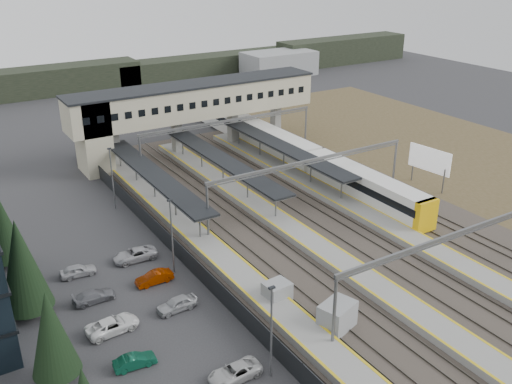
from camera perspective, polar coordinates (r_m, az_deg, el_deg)
ground at (r=55.03m, az=3.96°, el=-10.31°), size 220.00×220.00×0.00m
conifer_row at (r=42.13m, az=-18.61°, el=-15.53°), size 4.42×49.82×9.50m
car_park at (r=46.18m, az=-7.40°, el=-17.12°), size 10.72×44.43×1.29m
lampposts at (r=50.07m, az=-4.31°, el=-8.16°), size 0.50×53.25×8.07m
fence at (r=55.24m, az=-4.64°, el=-8.95°), size 0.08×90.00×2.00m
relay_cabin_near at (r=50.44m, az=8.11°, el=-12.23°), size 3.65×3.12×2.58m
relay_cabin_far at (r=53.37m, az=2.11°, el=-10.07°), size 2.50×2.15×2.14m
rail_corridor at (r=63.25m, az=8.27°, el=-5.41°), size 34.00×90.00×0.92m
canopies at (r=77.20m, az=-3.34°, el=3.19°), size 23.10×30.00×3.28m
footbridge at (r=89.19m, az=-7.67°, el=8.49°), size 40.40×6.40×11.20m
gantries at (r=61.05m, az=11.69°, el=-0.79°), size 28.40×62.28×7.17m
train at (r=89.65m, az=1.90°, el=4.93°), size 3.04×63.58×3.83m
billboard at (r=80.61m, az=16.95°, el=3.00°), size 0.98×6.50×5.65m
treeline_far at (r=141.61m, az=-10.17°, el=11.75°), size 170.00×19.00×7.00m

